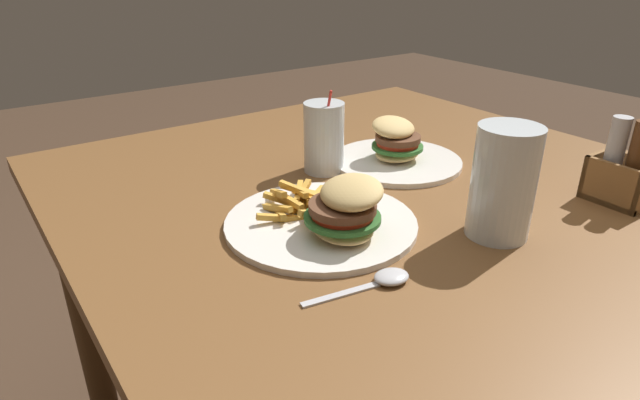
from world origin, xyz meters
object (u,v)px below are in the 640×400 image
(beer_glass, at_px, (503,186))
(condiment_caddy, at_px, (622,173))
(meal_plate_far, at_px, (396,151))
(juice_glass, at_px, (324,139))
(spoon, at_px, (386,279))
(meal_plate_near, at_px, (330,215))

(beer_glass, relative_size, condiment_caddy, 1.16)
(condiment_caddy, bearing_deg, meal_plate_far, -152.50)
(juice_glass, relative_size, condiment_caddy, 1.12)
(spoon, distance_m, condiment_caddy, 0.49)
(beer_glass, height_order, meal_plate_far, beer_glass)
(juice_glass, height_order, meal_plate_far, juice_glass)
(spoon, bearing_deg, beer_glass, 10.24)
(meal_plate_far, xyz_separation_m, condiment_caddy, (0.35, 0.18, 0.03))
(condiment_caddy, bearing_deg, juice_glass, -141.23)
(spoon, bearing_deg, meal_plate_near, 90.52)
(beer_glass, distance_m, juice_glass, 0.36)
(beer_glass, height_order, spoon, beer_glass)
(beer_glass, bearing_deg, meal_plate_far, 165.47)
(beer_glass, xyz_separation_m, condiment_caddy, (0.04, 0.26, -0.03))
(beer_glass, distance_m, spoon, 0.23)
(juice_glass, bearing_deg, beer_glass, 9.67)
(meal_plate_near, xyz_separation_m, juice_glass, (-0.20, 0.14, 0.04))
(spoon, bearing_deg, juice_glass, 75.50)
(spoon, height_order, condiment_caddy, condiment_caddy)
(beer_glass, height_order, condiment_caddy, beer_glass)
(spoon, distance_m, meal_plate_far, 0.43)
(meal_plate_near, height_order, meal_plate_far, meal_plate_near)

